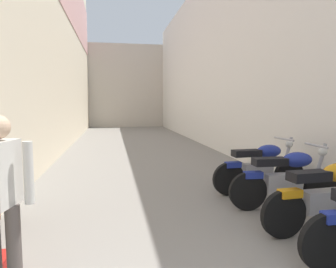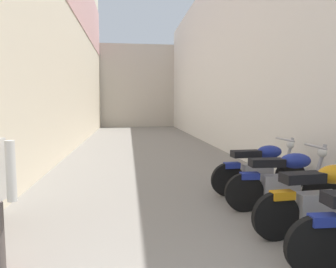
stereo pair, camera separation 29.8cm
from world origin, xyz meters
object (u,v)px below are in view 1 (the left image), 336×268
(motorcycle_fourth, at_px, (287,177))
(pedestrian_by_doorway, at_px, (1,195))
(motorcycle_third, at_px, (327,195))
(motorcycle_fifth, at_px, (260,166))

(motorcycle_fourth, xyz_separation_m, pedestrian_by_doorway, (-3.59, -1.70, 0.42))
(motorcycle_third, height_order, pedestrian_by_doorway, pedestrian_by_doorway)
(motorcycle_third, relative_size, motorcycle_fifth, 1.00)
(motorcycle_fifth, bearing_deg, motorcycle_third, -90.00)
(motorcycle_third, height_order, motorcycle_fourth, same)
(pedestrian_by_doorway, bearing_deg, motorcycle_fifth, 35.63)
(motorcycle_fifth, bearing_deg, pedestrian_by_doorway, -144.37)
(motorcycle_fourth, xyz_separation_m, motorcycle_fifth, (-0.00, 0.88, 0.00))
(motorcycle_fourth, height_order, motorcycle_fifth, same)
(motorcycle_fourth, distance_m, motorcycle_fifth, 0.88)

